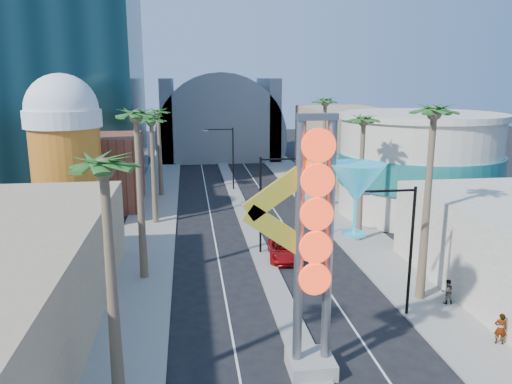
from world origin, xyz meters
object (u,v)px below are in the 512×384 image
Objects in this scene: neon_sign at (332,228)px; red_pickup at (283,250)px; pedestrian_b at (447,291)px; pedestrian_a at (500,329)px.

neon_sign reaches higher than red_pickup.
neon_sign reaches higher than pedestrian_b.
pedestrian_b is at bearing -42.48° from red_pickup.
pedestrian_a is 5.03m from pedestrian_b.
pedestrian_a is at bearing 5.81° from neon_sign.
red_pickup is at bearing 87.01° from neon_sign.
red_pickup is (0.82, 15.66, -6.62)m from neon_sign.
pedestrian_a is (9.77, 1.00, -6.29)m from neon_sign.
neon_sign is 17.02m from red_pickup.
red_pickup is 12.95m from pedestrian_b.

